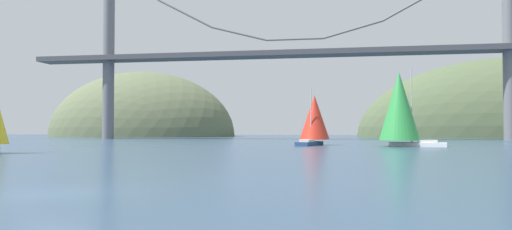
{
  "coord_description": "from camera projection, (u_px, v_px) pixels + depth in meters",
  "views": [
    {
      "loc": [
        10.47,
        -16.52,
        2.41
      ],
      "look_at": [
        0.0,
        42.97,
        4.17
      ],
      "focal_mm": 33.8,
      "sensor_mm": 36.0,
      "label": 1
    }
  ],
  "objects": [
    {
      "name": "ground_plane",
      "position": [
        57.0,
        193.0,
        18.01
      ],
      "size": [
        360.0,
        360.0,
        0.0
      ],
      "primitive_type": "plane",
      "color": "#2D4760"
    },
    {
      "name": "suspension_bridge",
      "position": [
        295.0,
        49.0,
        112.15
      ],
      "size": [
        129.14,
        6.0,
        44.81
      ],
      "color": "slate",
      "rests_on": "ground_plane"
    },
    {
      "name": "sailboat_scarlet_sail",
      "position": [
        314.0,
        119.0,
        72.42
      ],
      "size": [
        5.6,
        8.47,
        8.6
      ],
      "color": "navy",
      "rests_on": "ground_plane"
    },
    {
      "name": "sailboat_green_sail",
      "position": [
        400.0,
        107.0,
        67.22
      ],
      "size": [
        9.58,
        6.59,
        10.94
      ],
      "color": "white",
      "rests_on": "ground_plane"
    },
    {
      "name": "headland_left",
      "position": [
        142.0,
        136.0,
        160.44
      ],
      "size": [
        62.91,
        44.0,
        43.08
      ],
      "primitive_type": "ellipsoid",
      "color": "#5B6647",
      "rests_on": "ground_plane"
    }
  ]
}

